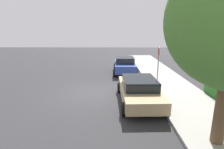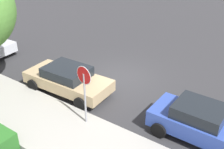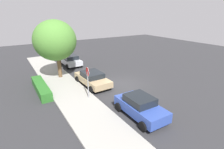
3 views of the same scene
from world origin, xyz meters
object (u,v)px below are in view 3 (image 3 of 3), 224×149
object	(u,v)px
parked_car_tan	(92,78)
fire_hydrant	(62,70)
street_tree_near_corner	(55,41)
parked_car_blue	(140,106)
stop_sign	(88,78)
parked_car_silver	(70,60)

from	to	relation	value
parked_car_tan	fire_hydrant	bearing A→B (deg)	14.77
street_tree_near_corner	parked_car_blue	bearing A→B (deg)	-165.77
stop_sign	parked_car_silver	bearing A→B (deg)	-10.91
parked_car_blue	parked_car_silver	world-z (taller)	parked_car_blue
parked_car_blue	stop_sign	bearing A→B (deg)	24.82
parked_car_blue	parked_car_silver	distance (m)	14.37
street_tree_near_corner	parked_car_silver	bearing A→B (deg)	-33.91
street_tree_near_corner	fire_hydrant	world-z (taller)	street_tree_near_corner
parked_car_blue	parked_car_tan	bearing A→B (deg)	3.26
parked_car_tan	parked_car_silver	distance (m)	7.73
fire_hydrant	parked_car_blue	bearing A→B (deg)	-171.50
parked_car_silver	fire_hydrant	bearing A→B (deg)	142.00
parked_car_silver	street_tree_near_corner	distance (m)	5.83
parked_car_tan	parked_car_silver	xyz separation A→B (m)	(7.72, -0.41, 0.03)
parked_car_tan	parked_car_blue	bearing A→B (deg)	-176.74
parked_car_tan	parked_car_silver	bearing A→B (deg)	-3.05
stop_sign	parked_car_blue	world-z (taller)	stop_sign
stop_sign	street_tree_near_corner	distance (m)	6.63
parked_car_blue	street_tree_near_corner	distance (m)	11.23
fire_hydrant	parked_car_tan	bearing A→B (deg)	-165.23
parked_car_silver	street_tree_near_corner	xyz separation A→B (m)	(-3.97, 2.67, 3.32)
parked_car_silver	street_tree_near_corner	bearing A→B (deg)	146.09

